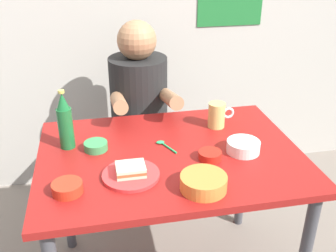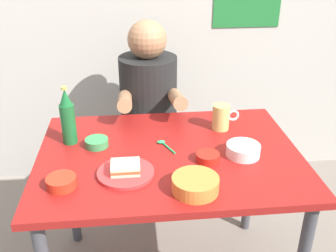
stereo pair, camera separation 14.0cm
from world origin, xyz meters
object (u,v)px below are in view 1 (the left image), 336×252
object	(u,v)px
stool	(141,157)
beer_mug	(217,115)
sambal_bowl_red	(210,155)
plate_orange	(131,175)
beer_bottle	(65,122)
dining_table	(170,171)
person_seated	(139,94)
sandwich	(131,169)

from	to	relation	value
stool	beer_mug	size ratio (longest dim) A/B	3.57
stool	sambal_bowl_red	bearing A→B (deg)	-74.42
stool	beer_mug	distance (m)	0.70
plate_orange	beer_bottle	bearing A→B (deg)	130.54
stool	beer_mug	xyz separation A→B (m)	(0.32, -0.43, 0.45)
plate_orange	beer_mug	world-z (taller)	beer_mug
stool	plate_orange	size ratio (longest dim) A/B	2.05
dining_table	plate_orange	distance (m)	0.26
stool	sambal_bowl_red	xyz separation A→B (m)	(0.20, -0.71, 0.41)
dining_table	beer_bottle	bearing A→B (deg)	162.51
sambal_bowl_red	dining_table	bearing A→B (deg)	150.58
beer_mug	beer_bottle	distance (m)	0.70
person_seated	plate_orange	distance (m)	0.78
stool	person_seated	size ratio (longest dim) A/B	0.63
dining_table	person_seated	bearing A→B (deg)	94.71
plate_orange	sambal_bowl_red	distance (m)	0.34
dining_table	beer_mug	xyz separation A→B (m)	(0.27, 0.20, 0.15)
dining_table	beer_bottle	world-z (taller)	beer_bottle
plate_orange	person_seated	bearing A→B (deg)	80.20
dining_table	person_seated	xyz separation A→B (m)	(-0.05, 0.62, 0.12)
beer_mug	beer_bottle	bearing A→B (deg)	-174.76
sandwich	beer_mug	distance (m)	0.57
plate_orange	sandwich	world-z (taller)	sandwich
person_seated	sambal_bowl_red	world-z (taller)	person_seated
plate_orange	sambal_bowl_red	bearing A→B (deg)	11.00
sandwich	beer_bottle	distance (m)	0.38
dining_table	stool	world-z (taller)	dining_table
plate_orange	sandwich	bearing A→B (deg)	0.00
beer_mug	sambal_bowl_red	world-z (taller)	beer_mug
stool	sandwich	xyz separation A→B (m)	(-0.13, -0.78, 0.42)
dining_table	sambal_bowl_red	world-z (taller)	sambal_bowl_red
sambal_bowl_red	plate_orange	bearing A→B (deg)	-169.00
sandwich	beer_bottle	world-z (taller)	beer_bottle
dining_table	sandwich	xyz separation A→B (m)	(-0.18, -0.15, 0.13)
person_seated	beer_bottle	bearing A→B (deg)	-127.57
beer_mug	sambal_bowl_red	size ratio (longest dim) A/B	1.31
dining_table	person_seated	distance (m)	0.63
person_seated	sandwich	xyz separation A→B (m)	(-0.13, -0.77, 0.01)
person_seated	beer_mug	size ratio (longest dim) A/B	5.71
stool	beer_bottle	bearing A→B (deg)	-126.94
stool	sandwich	bearing A→B (deg)	-99.66
stool	sandwich	distance (m)	0.90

